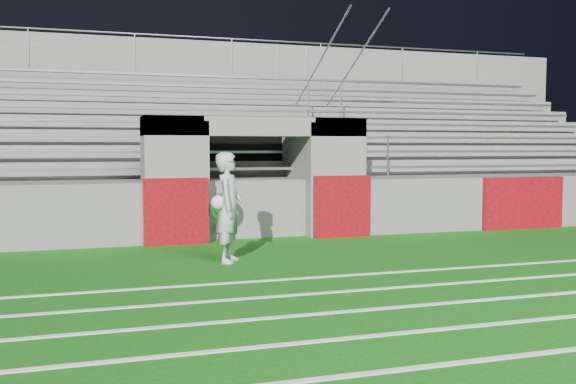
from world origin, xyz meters
name	(u,v)px	position (x,y,z in m)	size (l,w,h in m)	color
ground	(309,265)	(0.00, 0.00, 0.00)	(90.00, 90.00, 0.00)	#0F530D
field_markings	(491,359)	(0.00, -5.00, 0.01)	(28.00, 8.09, 0.01)	white
stadium_structure	(215,164)	(0.00, 7.97, 1.49)	(26.00, 8.48, 5.42)	#64625F
goalkeeper_with_ball	(229,207)	(-1.21, 0.71, 0.94)	(0.69, 0.81, 1.88)	#B3BABD
hose_coil	(224,207)	(-0.82, 2.93, 0.74)	(0.59, 0.15, 0.62)	#0C4013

